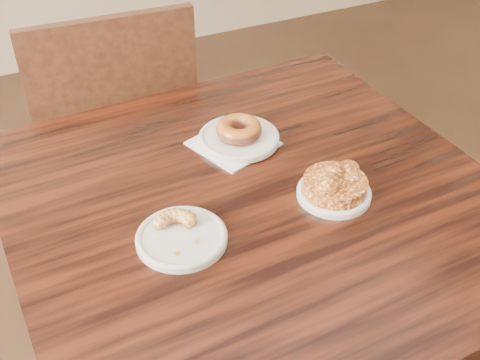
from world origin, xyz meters
name	(u,v)px	position (x,y,z in m)	size (l,w,h in m)	color
cafe_table	(254,321)	(-0.17, 0.23, 0.38)	(0.93, 0.93, 0.75)	black
chair_far	(110,129)	(-0.27, 1.05, 0.45)	(0.49, 0.49, 0.90)	black
napkin	(233,144)	(-0.14, 0.41, 0.75)	(0.15, 0.15, 0.00)	white
plate_donut	(239,138)	(-0.12, 0.41, 0.76)	(0.18, 0.18, 0.01)	white
plate_cruller	(182,238)	(-0.35, 0.18, 0.76)	(0.16, 0.16, 0.01)	silver
plate_fritter	(334,193)	(-0.03, 0.17, 0.76)	(0.14, 0.14, 0.01)	white
glazed_donut	(239,129)	(-0.12, 0.41, 0.78)	(0.10, 0.10, 0.04)	#8F4D14
apple_fritter	(335,183)	(-0.03, 0.17, 0.78)	(0.17, 0.17, 0.04)	#471607
cruller_fragment	(181,230)	(-0.35, 0.18, 0.78)	(0.10, 0.10, 0.03)	#622E13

